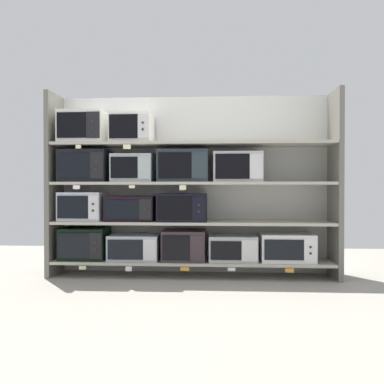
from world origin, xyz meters
TOP-DOWN VIEW (x-y plane):
  - ground at (0.00, -1.00)m, footprint 6.92×6.00m
  - back_panel at (0.00, 0.23)m, footprint 3.12×0.04m
  - upright_left at (-1.49, 0.00)m, footprint 0.05×0.42m
  - upright_right at (1.49, 0.00)m, footprint 0.05×0.42m
  - shelf_0 at (0.00, 0.00)m, footprint 2.92×0.42m
  - microwave_0 at (-1.15, -0.00)m, footprint 0.49×0.37m
  - microwave_1 at (-0.61, -0.00)m, footprint 0.53×0.39m
  - microwave_2 at (-0.08, -0.00)m, footprint 0.45×0.41m
  - microwave_3 at (0.43, -0.00)m, footprint 0.50×0.38m
  - microwave_4 at (0.99, -0.00)m, footprint 0.55×0.36m
  - price_tag_0 at (-1.11, -0.21)m, footprint 0.07×0.00m
  - price_tag_1 at (-0.63, -0.21)m, footprint 0.07×0.00m
  - price_tag_2 at (-0.06, -0.21)m, footprint 0.09×0.00m
  - price_tag_3 at (0.41, -0.21)m, footprint 0.08×0.00m
  - price_tag_4 at (0.98, -0.21)m, footprint 0.09×0.00m
  - shelf_1 at (0.00, 0.00)m, footprint 2.92×0.42m
  - microwave_5 at (-1.17, -0.00)m, footprint 0.45×0.39m
  - microwave_6 at (-0.65, -0.00)m, footprint 0.51×0.36m
  - microwave_7 at (-0.10, -0.00)m, footprint 0.51×0.42m
  - shelf_2 at (0.00, 0.00)m, footprint 2.92×0.42m
  - microwave_8 at (-1.14, -0.00)m, footprint 0.51×0.38m
  - microwave_9 at (-0.62, -0.00)m, footprint 0.43×0.38m
  - microwave_10 at (-0.09, -0.00)m, footprint 0.53×0.35m
  - microwave_11 at (0.48, -0.00)m, footprint 0.50×0.37m
  - price_tag_5 at (-1.17, -0.21)m, footprint 0.07×0.00m
  - price_tag_6 at (-0.60, -0.21)m, footprint 0.06×0.00m
  - price_tag_7 at (-0.08, -0.21)m, footprint 0.07×0.00m
  - shelf_3 at (0.00, 0.00)m, footprint 2.92×0.42m
  - microwave_12 at (-1.16, -0.00)m, footprint 0.47×0.40m
  - microwave_13 at (-0.64, -0.00)m, footprint 0.43×0.39m
  - price_tag_8 at (-1.15, -0.21)m, footprint 0.06×0.00m
  - price_tag_9 at (-0.65, -0.21)m, footprint 0.08×0.00m

SIDE VIEW (x-z plane):
  - ground at x=0.00m, z-range -0.02..0.00m
  - price_tag_1 at x=-0.63m, z-range 0.09..0.13m
  - price_tag_4 at x=0.98m, z-range 0.10..0.13m
  - price_tag_2 at x=-0.06m, z-range 0.10..0.13m
  - price_tag_0 at x=-1.11m, z-range 0.10..0.13m
  - price_tag_3 at x=0.41m, z-range 0.10..0.13m
  - shelf_0 at x=0.00m, z-range 0.14..0.17m
  - microwave_3 at x=0.43m, z-range 0.17..0.43m
  - microwave_1 at x=-0.61m, z-range 0.17..0.44m
  - microwave_4 at x=0.99m, z-range 0.17..0.46m
  - microwave_2 at x=-0.08m, z-range 0.17..0.49m
  - microwave_0 at x=-1.15m, z-range 0.17..0.50m
  - shelf_1 at x=0.00m, z-range 0.55..0.58m
  - microwave_6 at x=-0.65m, z-range 0.58..0.84m
  - microwave_7 at x=-0.10m, z-range 0.58..0.87m
  - microwave_5 at x=-1.17m, z-range 0.58..0.89m
  - price_tag_7 at x=-0.08m, z-range 0.91..0.96m
  - price_tag_5 at x=-1.17m, z-range 0.92..0.96m
  - price_tag_6 at x=-0.60m, z-range 0.93..0.96m
  - back_panel at x=0.00m, z-range 0.00..1.94m
  - upright_left at x=-1.49m, z-range 0.00..1.94m
  - upright_right at x=1.49m, z-range 0.00..1.94m
  - shelf_2 at x=0.00m, z-range 0.97..1.00m
  - microwave_9 at x=-0.62m, z-range 1.00..1.29m
  - microwave_11 at x=0.48m, z-range 1.00..1.30m
  - microwave_10 at x=-0.09m, z-range 1.00..1.33m
  - microwave_8 at x=-1.14m, z-range 1.00..1.33m
  - price_tag_9 at x=-0.65m, z-range 1.33..1.37m
  - price_tag_8 at x=-1.15m, z-range 1.33..1.37m
  - shelf_3 at x=0.00m, z-range 1.38..1.41m
  - microwave_13 at x=-0.64m, z-range 1.41..1.71m
  - microwave_12 at x=-1.16m, z-range 1.41..1.75m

